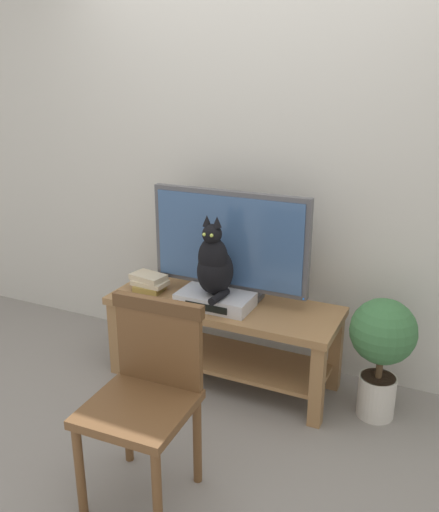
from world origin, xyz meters
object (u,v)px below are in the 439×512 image
tv (229,244)px  wooden_chair (147,386)px  potted_plant (382,344)px  media_box (215,300)px  cat (214,265)px  book_stack (149,282)px  tv_stand (223,325)px

tv → wooden_chair: 1.09m
potted_plant → tv: bearing=176.6°
media_box → cat: bearing=-85.1°
cat → wooden_chair: cat is taller
media_box → book_stack: size_ratio=1.81×
media_box → potted_plant: potted_plant is taller
tv → media_box: tv is taller
tv → cat: (-0.02, -0.16, -0.08)m
tv → media_box: 0.33m
tv → cat: tv is taller
tv_stand → media_box: bearing=-104.2°
media_box → book_stack: book_stack is taller
tv → wooden_chair: (0.08, -1.04, -0.33)m
tv_stand → cat: 0.42m
tv_stand → wooden_chair: bearing=-85.0°
cat → book_stack: 0.52m
tv → book_stack: 0.58m
tv → potted_plant: size_ratio=1.40×
media_box → wooden_chair: wooden_chair is taller
cat → potted_plant: cat is taller
tv_stand → wooden_chair: wooden_chair is taller
wooden_chair → potted_plant: (0.83, 0.98, -0.08)m
media_box → cat: size_ratio=0.92×
media_box → cat: (0.00, -0.01, 0.22)m
tv → book_stack: tv is taller
tv → wooden_chair: bearing=-85.4°
tv → wooden_chair: tv is taller
tv_stand → wooden_chair: (0.08, -0.95, 0.15)m
book_stack → cat: bearing=-6.4°
media_box → book_stack: 0.47m
wooden_chair → book_stack: 1.09m
media_box → book_stack: bearing=175.0°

